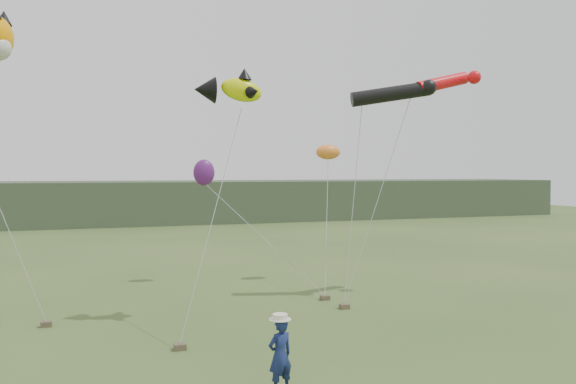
{
  "coord_description": "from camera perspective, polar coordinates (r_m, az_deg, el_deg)",
  "views": [
    {
      "loc": [
        -4.4,
        -12.56,
        4.95
      ],
      "look_at": [
        0.84,
        3.0,
        4.36
      ],
      "focal_mm": 35.0,
      "sensor_mm": 36.0,
      "label": 1
    }
  ],
  "objects": [
    {
      "name": "ground",
      "position": [
        14.2,
        0.68,
        -18.32
      ],
      "size": [
        120.0,
        120.0,
        0.0
      ],
      "primitive_type": "plane",
      "color": "#385123",
      "rests_on": "ground"
    },
    {
      "name": "headland",
      "position": [
        57.35,
        -17.31,
        -1.06
      ],
      "size": [
        90.0,
        13.0,
        4.0
      ],
      "color": "#2D3D28",
      "rests_on": "ground"
    },
    {
      "name": "festival_attendant",
      "position": [
        13.04,
        -0.81,
        -16.27
      ],
      "size": [
        0.71,
        0.57,
        1.69
      ],
      "primitive_type": "imported",
      "rotation": [
        0.0,
        0.0,
        3.44
      ],
      "color": "navy",
      "rests_on": "ground"
    },
    {
      "name": "sandbag_anchors",
      "position": [
        18.78,
        -10.08,
        -12.97
      ],
      "size": [
        12.31,
        4.61,
        0.17
      ],
      "color": "brown",
      "rests_on": "ground"
    },
    {
      "name": "fish_kite",
      "position": [
        19.15,
        -6.1,
        10.34
      ],
      "size": [
        2.32,
        1.55,
        1.24
      ],
      "color": "#D3E003",
      "rests_on": "ground"
    },
    {
      "name": "tube_kites",
      "position": [
        23.61,
        13.05,
        10.22
      ],
      "size": [
        5.48,
        1.52,
        1.65
      ],
      "color": "black",
      "rests_on": "ground"
    },
    {
      "name": "misc_kites",
      "position": [
        25.57,
        -3.11,
        2.89
      ],
      "size": [
        6.6,
        1.9,
        1.87
      ],
      "color": "orange",
      "rests_on": "ground"
    }
  ]
}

